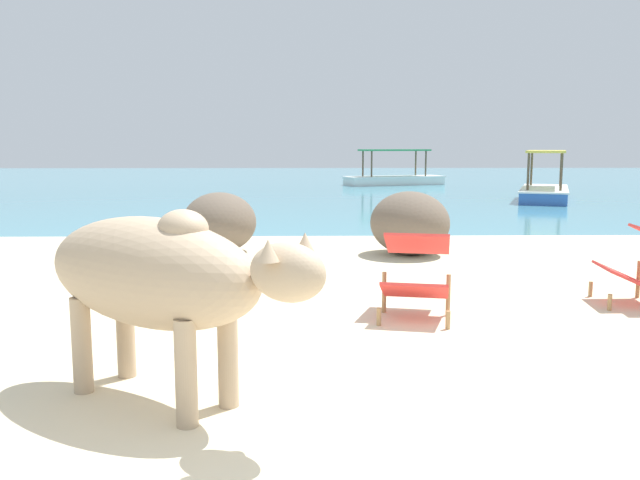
{
  "coord_description": "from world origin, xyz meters",
  "views": [
    {
      "loc": [
        -0.53,
        -2.97,
        1.4
      ],
      "look_at": [
        -0.41,
        3.0,
        0.55
      ],
      "focal_mm": 36.78,
      "sensor_mm": 36.0,
      "label": 1
    }
  ],
  "objects_px": {
    "deck_chair_near": "(416,269)",
    "boat_white": "(394,177)",
    "boat_blue": "(545,190)",
    "cow": "(157,275)"
  },
  "relations": [
    {
      "from": "cow",
      "to": "boat_white",
      "type": "height_order",
      "value": "boat_white"
    },
    {
      "from": "boat_white",
      "to": "boat_blue",
      "type": "bearing_deg",
      "value": 94.87
    },
    {
      "from": "deck_chair_near",
      "to": "boat_blue",
      "type": "distance_m",
      "value": 12.98
    },
    {
      "from": "cow",
      "to": "deck_chair_near",
      "type": "bearing_deg",
      "value": 81.91
    },
    {
      "from": "deck_chair_near",
      "to": "boat_white",
      "type": "bearing_deg",
      "value": -174.96
    },
    {
      "from": "boat_blue",
      "to": "deck_chair_near",
      "type": "bearing_deg",
      "value": 176.63
    },
    {
      "from": "deck_chair_near",
      "to": "boat_white",
      "type": "distance_m",
      "value": 18.9
    },
    {
      "from": "cow",
      "to": "boat_blue",
      "type": "height_order",
      "value": "boat_blue"
    },
    {
      "from": "cow",
      "to": "deck_chair_near",
      "type": "distance_m",
      "value": 2.46
    },
    {
      "from": "deck_chair_near",
      "to": "boat_white",
      "type": "height_order",
      "value": "boat_white"
    }
  ]
}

